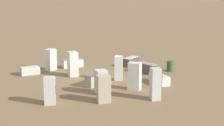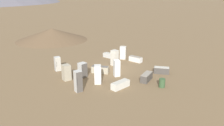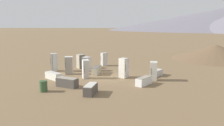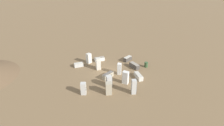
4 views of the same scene
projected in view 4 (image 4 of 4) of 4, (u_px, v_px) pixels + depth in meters
ground_plane at (109, 73)px, 26.70m from camera, size 1000.00×1000.00×0.00m
discarded_fridge_0 at (138, 76)px, 25.17m from camera, size 1.89×1.74×0.63m
discarded_fridge_1 at (89, 58)px, 29.39m from camera, size 0.72×0.85×1.71m
discarded_fridge_2 at (79, 65)px, 28.45m from camera, size 1.42×1.61×0.59m
discarded_fridge_3 at (119, 69)px, 25.98m from camera, size 0.74×0.78×1.76m
discarded_fridge_4 at (134, 66)px, 27.98m from camera, size 1.93×1.34×0.76m
discarded_fridge_5 at (98, 64)px, 27.34m from camera, size 1.01×0.99×1.87m
discarded_fridge_6 at (126, 78)px, 23.70m from camera, size 0.87×0.77×1.81m
discarded_fridge_7 at (109, 81)px, 23.14m from camera, size 1.03×1.03×1.53m
discarded_fridge_8 at (100, 59)px, 30.35m from camera, size 1.51×1.75×0.66m
discarded_fridge_9 at (134, 87)px, 21.60m from camera, size 0.84×0.84×1.95m
discarded_fridge_10 at (109, 88)px, 21.60m from camera, size 1.06×1.06×1.60m
discarded_fridge_11 at (128, 59)px, 30.38m from camera, size 0.87×1.70×0.72m
discarded_fridge_12 at (84, 89)px, 21.54m from camera, size 0.87×0.86×1.61m
discarded_fridge_13 at (108, 76)px, 25.18m from camera, size 0.83×1.91×0.78m
rusty_barrel at (146, 65)px, 28.24m from camera, size 0.57×0.57×0.83m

